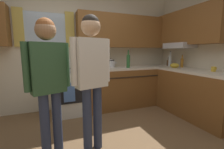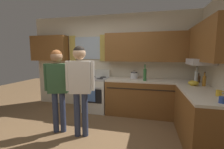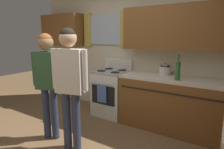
{
  "view_description": "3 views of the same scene",
  "coord_description": "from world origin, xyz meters",
  "px_view_note": "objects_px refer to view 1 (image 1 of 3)",
  "views": [
    {
      "loc": [
        -0.53,
        -1.58,
        1.26
      ],
      "look_at": [
        0.29,
        0.52,
        0.92
      ],
      "focal_mm": 24.52,
      "sensor_mm": 36.0,
      "label": 1
    },
    {
      "loc": [
        1.1,
        -2.27,
        1.52
      ],
      "look_at": [
        0.39,
        0.64,
        1.13
      ],
      "focal_mm": 24.28,
      "sensor_mm": 36.0,
      "label": 2
    },
    {
      "loc": [
        1.66,
        -1.54,
        1.57
      ],
      "look_at": [
        0.32,
        0.6,
        1.05
      ],
      "focal_mm": 30.06,
      "sensor_mm": 36.0,
      "label": 3
    }
  ],
  "objects_px": {
    "mug_mustard_yellow": "(214,69)",
    "stovetop_kettle": "(111,63)",
    "bottle_squat_brown": "(168,63)",
    "mixing_bowl": "(175,66)",
    "bottle_tall_clear": "(170,60)",
    "bottle_wine_green": "(128,61)",
    "adult_in_plaid": "(92,68)",
    "stove_oven": "(68,91)",
    "bottle_oil_amber": "(182,63)",
    "adult_left": "(48,73)"
  },
  "relations": [
    {
      "from": "bottle_tall_clear",
      "to": "adult_left",
      "type": "bearing_deg",
      "value": -157.95
    },
    {
      "from": "stove_oven",
      "to": "adult_left",
      "type": "height_order",
      "value": "adult_left"
    },
    {
      "from": "bottle_oil_amber",
      "to": "mug_mustard_yellow",
      "type": "xyz_separation_m",
      "value": [
        -0.03,
        -0.75,
        -0.06
      ]
    },
    {
      "from": "stove_oven",
      "to": "mug_mustard_yellow",
      "type": "bearing_deg",
      "value": -27.64
    },
    {
      "from": "bottle_squat_brown",
      "to": "mixing_bowl",
      "type": "relative_size",
      "value": 1.04
    },
    {
      "from": "bottle_squat_brown",
      "to": "adult_in_plaid",
      "type": "xyz_separation_m",
      "value": [
        -2.3,
        -1.28,
        0.08
      ]
    },
    {
      "from": "stove_oven",
      "to": "bottle_squat_brown",
      "type": "bearing_deg",
      "value": -1.25
    },
    {
      "from": "bottle_squat_brown",
      "to": "mixing_bowl",
      "type": "bearing_deg",
      "value": -115.79
    },
    {
      "from": "stove_oven",
      "to": "adult_in_plaid",
      "type": "xyz_separation_m",
      "value": [
        0.18,
        -1.33,
        0.59
      ]
    },
    {
      "from": "bottle_wine_green",
      "to": "stovetop_kettle",
      "type": "distance_m",
      "value": 0.43
    },
    {
      "from": "bottle_tall_clear",
      "to": "mixing_bowl",
      "type": "distance_m",
      "value": 0.32
    },
    {
      "from": "mixing_bowl",
      "to": "stove_oven",
      "type": "bearing_deg",
      "value": 167.84
    },
    {
      "from": "mug_mustard_yellow",
      "to": "stovetop_kettle",
      "type": "relative_size",
      "value": 0.44
    },
    {
      "from": "adult_in_plaid",
      "to": "mixing_bowl",
      "type": "bearing_deg",
      "value": 22.06
    },
    {
      "from": "mixing_bowl",
      "to": "adult_in_plaid",
      "type": "xyz_separation_m",
      "value": [
        -2.09,
        -0.85,
        0.11
      ]
    },
    {
      "from": "stovetop_kettle",
      "to": "bottle_tall_clear",
      "type": "bearing_deg",
      "value": -14.93
    },
    {
      "from": "bottle_squat_brown",
      "to": "adult_in_plaid",
      "type": "height_order",
      "value": "adult_in_plaid"
    },
    {
      "from": "bottle_oil_amber",
      "to": "stovetop_kettle",
      "type": "height_order",
      "value": "bottle_oil_amber"
    },
    {
      "from": "stove_oven",
      "to": "adult_left",
      "type": "xyz_separation_m",
      "value": [
        -0.31,
        -1.29,
        0.55
      ]
    },
    {
      "from": "mug_mustard_yellow",
      "to": "stovetop_kettle",
      "type": "xyz_separation_m",
      "value": [
        -1.41,
        1.43,
        0.05
      ]
    },
    {
      "from": "stovetop_kettle",
      "to": "bottle_oil_amber",
      "type": "bearing_deg",
      "value": -25.02
    },
    {
      "from": "stove_oven",
      "to": "bottle_squat_brown",
      "type": "distance_m",
      "value": 2.53
    },
    {
      "from": "bottle_tall_clear",
      "to": "stovetop_kettle",
      "type": "height_order",
      "value": "bottle_tall_clear"
    },
    {
      "from": "bottle_wine_green",
      "to": "bottle_squat_brown",
      "type": "distance_m",
      "value": 1.19
    },
    {
      "from": "stove_oven",
      "to": "bottle_wine_green",
      "type": "distance_m",
      "value": 1.42
    },
    {
      "from": "bottle_squat_brown",
      "to": "adult_in_plaid",
      "type": "distance_m",
      "value": 2.63
    },
    {
      "from": "mixing_bowl",
      "to": "bottle_wine_green",
      "type": "bearing_deg",
      "value": 160.71
    },
    {
      "from": "bottle_tall_clear",
      "to": "stovetop_kettle",
      "type": "bearing_deg",
      "value": 165.07
    },
    {
      "from": "adult_in_plaid",
      "to": "bottle_tall_clear",
      "type": "bearing_deg",
      "value": 27.1
    },
    {
      "from": "bottle_tall_clear",
      "to": "stovetop_kettle",
      "type": "distance_m",
      "value": 1.43
    },
    {
      "from": "bottle_wine_green",
      "to": "mug_mustard_yellow",
      "type": "height_order",
      "value": "bottle_wine_green"
    },
    {
      "from": "bottle_tall_clear",
      "to": "bottle_oil_amber",
      "type": "height_order",
      "value": "bottle_tall_clear"
    },
    {
      "from": "mug_mustard_yellow",
      "to": "adult_in_plaid",
      "type": "distance_m",
      "value": 2.24
    },
    {
      "from": "bottle_oil_amber",
      "to": "stove_oven",
      "type": "bearing_deg",
      "value": 168.22
    },
    {
      "from": "mug_mustard_yellow",
      "to": "adult_in_plaid",
      "type": "xyz_separation_m",
      "value": [
        -2.24,
        -0.07,
        0.11
      ]
    },
    {
      "from": "stovetop_kettle",
      "to": "adult_in_plaid",
      "type": "height_order",
      "value": "adult_in_plaid"
    },
    {
      "from": "stove_oven",
      "to": "bottle_wine_green",
      "type": "relative_size",
      "value": 2.79
    },
    {
      "from": "adult_left",
      "to": "adult_in_plaid",
      "type": "bearing_deg",
      "value": -4.65
    },
    {
      "from": "bottle_squat_brown",
      "to": "adult_left",
      "type": "height_order",
      "value": "adult_left"
    },
    {
      "from": "adult_left",
      "to": "mixing_bowl",
      "type": "bearing_deg",
      "value": 17.41
    },
    {
      "from": "bottle_wine_green",
      "to": "mixing_bowl",
      "type": "height_order",
      "value": "bottle_wine_green"
    },
    {
      "from": "bottle_wine_green",
      "to": "bottle_squat_brown",
      "type": "relative_size",
      "value": 1.92
    },
    {
      "from": "stove_oven",
      "to": "stovetop_kettle",
      "type": "bearing_deg",
      "value": 9.33
    },
    {
      "from": "mixing_bowl",
      "to": "adult_in_plaid",
      "type": "distance_m",
      "value": 2.25
    },
    {
      "from": "bottle_wine_green",
      "to": "bottle_oil_amber",
      "type": "height_order",
      "value": "bottle_wine_green"
    },
    {
      "from": "bottle_squat_brown",
      "to": "mug_mustard_yellow",
      "type": "bearing_deg",
      "value": -92.69
    },
    {
      "from": "bottle_squat_brown",
      "to": "bottle_oil_amber",
      "type": "relative_size",
      "value": 0.72
    },
    {
      "from": "stove_oven",
      "to": "bottle_wine_green",
      "type": "bearing_deg",
      "value": -6.49
    },
    {
      "from": "adult_in_plaid",
      "to": "stove_oven",
      "type": "bearing_deg",
      "value": 97.59
    },
    {
      "from": "bottle_tall_clear",
      "to": "mug_mustard_yellow",
      "type": "height_order",
      "value": "bottle_tall_clear"
    }
  ]
}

